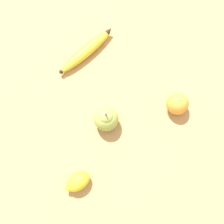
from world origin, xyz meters
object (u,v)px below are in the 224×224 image
Objects in this scene: banana at (86,51)px; orange at (177,104)px; lemon at (78,182)px; pear at (106,119)px.

banana is 0.34m from orange.
pear is at bearing 9.79° from lemon.
orange reaches higher than banana.
pear reaches higher than orange.
pear reaches higher than banana.
lemon is at bearing 161.46° from orange.
banana is at bearing 49.35° from pear.
orange is 0.78× the size of lemon.
lemon is (-0.35, 0.12, -0.01)m from orange.
banana is at bearing 90.19° from orange.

